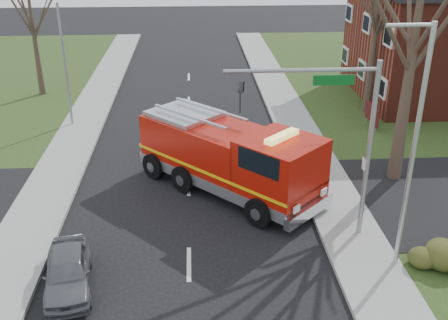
{
  "coord_description": "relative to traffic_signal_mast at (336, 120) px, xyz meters",
  "views": [
    {
      "loc": [
        0.3,
        -15.21,
        11.04
      ],
      "look_at": [
        1.5,
        4.34,
        2.0
      ],
      "focal_mm": 42.0,
      "sensor_mm": 36.0,
      "label": 1
    }
  ],
  "objects": [
    {
      "name": "utility_pole_far",
      "position": [
        -12.01,
        12.5,
        -1.21
      ],
      "size": [
        0.14,
        0.14,
        7.0
      ],
      "primitive_type": "cylinder",
      "color": "gray",
      "rests_on": "ground"
    },
    {
      "name": "traffic_signal_mast",
      "position": [
        0.0,
        0.0,
        0.0
      ],
      "size": [
        5.29,
        0.18,
        6.8
      ],
      "color": "gray",
      "rests_on": "ground"
    },
    {
      "name": "bare_tree_far",
      "position": [
        5.79,
        13.5,
        1.78
      ],
      "size": [
        5.25,
        5.25,
        10.5
      ],
      "color": "#3C2C23",
      "rests_on": "ground"
    },
    {
      "name": "streetlight_pole",
      "position": [
        1.93,
        -2.0,
        -0.16
      ],
      "size": [
        1.48,
        0.16,
        8.4
      ],
      "color": "#B7BABF",
      "rests_on": "ground"
    },
    {
      "name": "bare_tree_near",
      "position": [
        4.29,
        4.5,
        2.71
      ],
      "size": [
        6.0,
        6.0,
        12.0
      ],
      "color": "#3C2C23",
      "rests_on": "ground"
    },
    {
      "name": "sidewalk_right",
      "position": [
        0.99,
        -1.5,
        -4.63
      ],
      "size": [
        2.4,
        80.0,
        0.15
      ],
      "primitive_type": "cube",
      "color": "gray",
      "rests_on": "ground"
    },
    {
      "name": "fire_engine",
      "position": [
        -3.37,
        3.89,
        -3.14
      ],
      "size": [
        8.03,
        8.19,
        3.46
      ],
      "rotation": [
        0.0,
        0.0,
        0.77
      ],
      "color": "#A71307",
      "rests_on": "ground"
    },
    {
      "name": "parked_car_maroon",
      "position": [
        -9.13,
        -2.5,
        -4.09
      ],
      "size": [
        2.06,
        3.84,
        1.24
      ],
      "primitive_type": "imported",
      "rotation": [
        0.0,
        0.0,
        0.17
      ],
      "color": "#56585E",
      "rests_on": "ground"
    },
    {
      "name": "sidewalk_left",
      "position": [
        -11.41,
        -1.5,
        -4.63
      ],
      "size": [
        2.4,
        80.0,
        0.15
      ],
      "primitive_type": "cube",
      "color": "gray",
      "rests_on": "ground"
    },
    {
      "name": "bare_tree_left",
      "position": [
        -15.21,
        18.5,
        0.86
      ],
      "size": [
        4.5,
        4.5,
        9.0
      ],
      "color": "#3C2C23",
      "rests_on": "ground"
    },
    {
      "name": "ground",
      "position": [
        -5.21,
        -1.5,
        -4.71
      ],
      "size": [
        120.0,
        120.0,
        0.0
      ],
      "primitive_type": "plane",
      "color": "black",
      "rests_on": "ground"
    },
    {
      "name": "health_center_sign",
      "position": [
        5.29,
        11.0,
        -3.83
      ],
      "size": [
        0.12,
        2.0,
        1.4
      ],
      "color": "#4C1115",
      "rests_on": "ground"
    }
  ]
}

